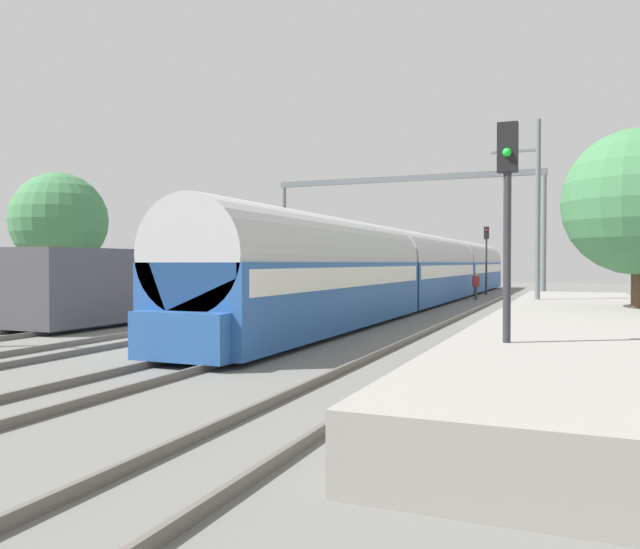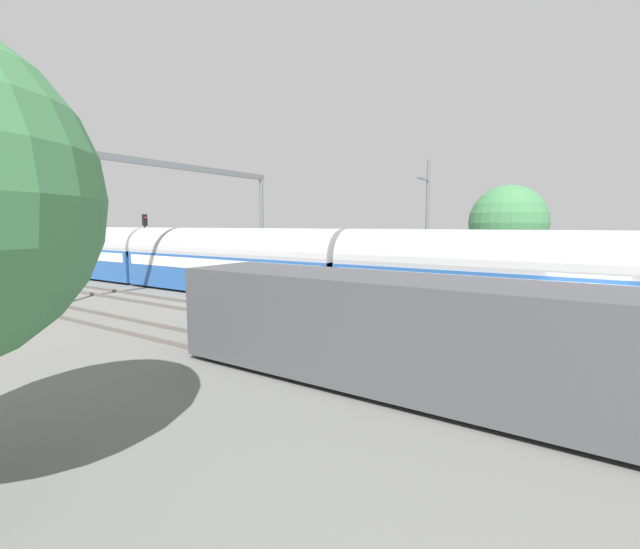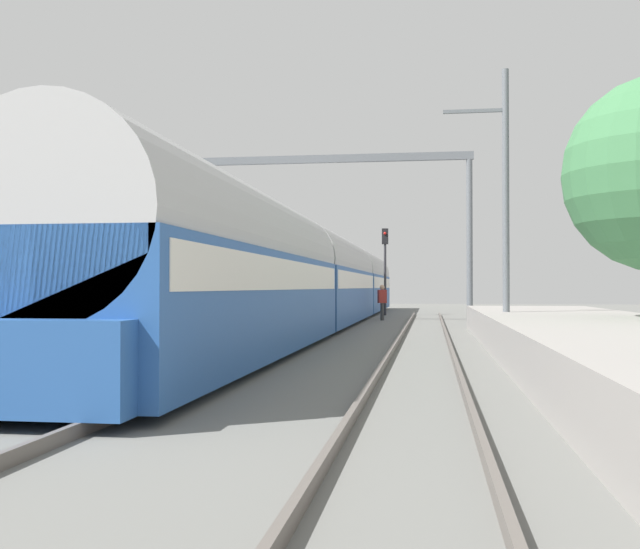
% 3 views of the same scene
% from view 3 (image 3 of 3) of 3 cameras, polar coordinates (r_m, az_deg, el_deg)
% --- Properties ---
extents(ground, '(120.00, 120.00, 0.00)m').
position_cam_3_polar(ground, '(15.59, -17.01, -6.89)').
color(ground, slate).
extents(track_east, '(1.52, 60.00, 0.16)m').
position_cam_3_polar(track_east, '(14.80, -9.46, -6.93)').
color(track_east, '#5F5851').
rests_on(track_east, ground).
extents(track_far_east, '(1.52, 60.00, 0.16)m').
position_cam_3_polar(track_far_east, '(14.11, 7.44, -7.23)').
color(track_far_east, '#5F5851').
rests_on(track_far_east, ground).
extents(platform, '(4.40, 28.00, 0.90)m').
position_cam_3_polar(platform, '(16.46, 21.00, -4.98)').
color(platform, gray).
rests_on(platform, ground).
extents(passenger_train, '(2.93, 49.20, 3.82)m').
position_cam_3_polar(passenger_train, '(32.84, 0.45, -0.34)').
color(passenger_train, '#28569E').
rests_on(passenger_train, ground).
extents(person_crossing, '(0.46, 0.38, 1.73)m').
position_cam_3_polar(person_crossing, '(36.93, 4.70, -1.87)').
color(person_crossing, '#3C3C3C').
rests_on(person_crossing, ground).
extents(railway_signal_far, '(0.36, 0.30, 4.99)m').
position_cam_3_polar(railway_signal_far, '(43.57, 4.92, 1.13)').
color(railway_signal_far, '#2D2D33').
rests_on(railway_signal_far, ground).
extents(catenary_gantry, '(17.21, 0.28, 7.86)m').
position_cam_3_polar(catenary_gantry, '(36.20, -2.31, 5.90)').
color(catenary_gantry, slate).
rests_on(catenary_gantry, ground).
extents(catenary_pole_east_mid, '(1.90, 0.20, 8.00)m').
position_cam_3_polar(catenary_pole_east_mid, '(22.82, 13.69, 5.43)').
color(catenary_pole_east_mid, slate).
rests_on(catenary_pole_east_mid, ground).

